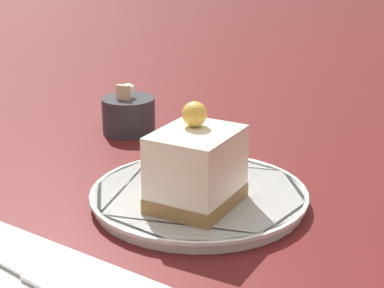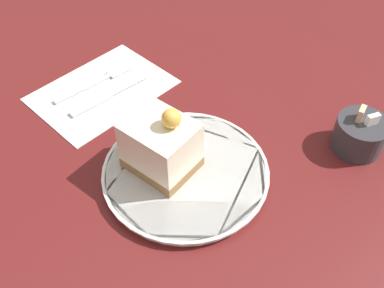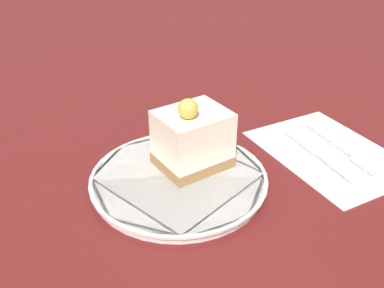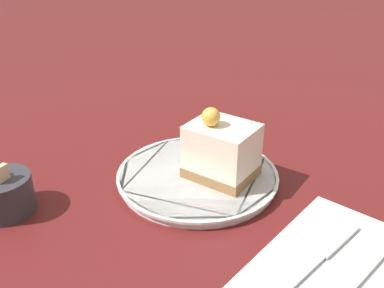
{
  "view_description": "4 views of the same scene",
  "coord_description": "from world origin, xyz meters",
  "px_view_note": "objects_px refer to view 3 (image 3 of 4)",
  "views": [
    {
      "loc": [
        -0.52,
        -0.39,
        0.31
      ],
      "look_at": [
        0.0,
        0.01,
        0.08
      ],
      "focal_mm": 60.0,
      "sensor_mm": 36.0,
      "label": 1
    },
    {
      "loc": [
        0.32,
        -0.26,
        0.51
      ],
      "look_at": [
        0.01,
        0.02,
        0.06
      ],
      "focal_mm": 40.0,
      "sensor_mm": 36.0,
      "label": 2
    },
    {
      "loc": [
        0.21,
        0.46,
        0.36
      ],
      "look_at": [
        -0.0,
        0.01,
        0.06
      ],
      "focal_mm": 40.0,
      "sensor_mm": 36.0,
      "label": 3
    },
    {
      "loc": [
        -0.36,
        0.42,
        0.36
      ],
      "look_at": [
        0.03,
        0.01,
        0.06
      ],
      "focal_mm": 40.0,
      "sensor_mm": 36.0,
      "label": 4
    }
  ],
  "objects_px": {
    "plate": "(179,180)",
    "fork": "(347,151)",
    "cake_slice": "(192,138)",
    "knife": "(312,149)"
  },
  "relations": [
    {
      "from": "plate",
      "to": "cake_slice",
      "type": "xyz_separation_m",
      "value": [
        -0.03,
        -0.02,
        0.05
      ]
    },
    {
      "from": "fork",
      "to": "plate",
      "type": "bearing_deg",
      "value": -5.92
    },
    {
      "from": "plate",
      "to": "cake_slice",
      "type": "distance_m",
      "value": 0.06
    },
    {
      "from": "plate",
      "to": "fork",
      "type": "relative_size",
      "value": 1.5
    },
    {
      "from": "plate",
      "to": "knife",
      "type": "distance_m",
      "value": 0.23
    },
    {
      "from": "cake_slice",
      "to": "knife",
      "type": "distance_m",
      "value": 0.21
    },
    {
      "from": "plate",
      "to": "knife",
      "type": "height_order",
      "value": "plate"
    },
    {
      "from": "cake_slice",
      "to": "knife",
      "type": "bearing_deg",
      "value": 163.13
    },
    {
      "from": "cake_slice",
      "to": "knife",
      "type": "xyz_separation_m",
      "value": [
        -0.2,
        0.03,
        -0.05
      ]
    },
    {
      "from": "plate",
      "to": "cake_slice",
      "type": "height_order",
      "value": "cake_slice"
    }
  ]
}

